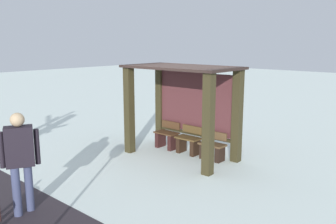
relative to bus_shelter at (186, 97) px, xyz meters
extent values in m
plane|color=white|center=(0.00, -0.19, -1.54)|extent=(60.00, 60.00, 0.00)
cube|color=#332D19|center=(-1.28, -0.81, -0.39)|extent=(0.21, 0.21, 2.30)
cube|color=#332D19|center=(1.28, -0.81, -0.39)|extent=(0.21, 0.21, 2.30)
cube|color=#332D19|center=(-1.28, 0.42, -0.39)|extent=(0.21, 0.21, 2.30)
cube|color=#332D19|center=(1.28, 0.42, -0.39)|extent=(0.21, 0.21, 2.30)
cube|color=#2C201D|center=(0.00, -0.19, 0.79)|extent=(2.91, 1.57, 0.06)
cube|color=#52282B|center=(0.00, 0.42, -0.19)|extent=(2.36, 0.08, 1.60)
cube|color=#332D19|center=(0.00, 0.40, -1.05)|extent=(2.36, 0.06, 0.08)
cube|color=#4B301B|center=(-0.77, 0.12, -1.09)|extent=(0.67, 0.40, 0.03)
cube|color=#4B301B|center=(-0.77, 0.30, -0.90)|extent=(0.64, 0.04, 0.20)
cube|color=#311816|center=(-0.54, 0.12, -1.32)|extent=(0.12, 0.34, 0.43)
cube|color=#311816|center=(-1.01, 0.12, -1.32)|extent=(0.12, 0.34, 0.43)
cube|color=#523C1E|center=(0.00, 0.12, -1.11)|extent=(0.67, 0.39, 0.04)
cube|color=#523C1E|center=(0.00, 0.29, -0.90)|extent=(0.64, 0.04, 0.20)
cube|color=black|center=(0.24, 0.12, -1.33)|extent=(0.12, 0.33, 0.41)
cube|color=black|center=(-0.24, 0.12, -1.33)|extent=(0.12, 0.33, 0.41)
cube|color=brown|center=(0.77, 0.12, -1.14)|extent=(0.67, 0.35, 0.05)
cube|color=brown|center=(0.77, 0.28, -0.93)|extent=(0.64, 0.04, 0.20)
cube|color=black|center=(1.01, 0.12, -1.35)|extent=(0.12, 0.30, 0.38)
cube|color=black|center=(0.54, 0.12, -1.35)|extent=(0.12, 0.30, 0.38)
cube|color=black|center=(-0.05, -4.45, -0.33)|extent=(0.44, 0.53, 0.69)
sphere|color=tan|center=(-0.05, -4.45, 0.13)|extent=(0.24, 0.24, 0.24)
cylinder|color=#3F4668|center=(-0.03, -4.57, -1.10)|extent=(0.19, 0.19, 0.87)
cylinder|color=#3F4668|center=(-0.07, -4.33, -1.10)|extent=(0.19, 0.19, 0.87)
cylinder|color=black|center=(-0.18, -4.70, -0.36)|extent=(0.12, 0.12, 0.62)
cylinder|color=black|center=(0.08, -4.20, -0.36)|extent=(0.12, 0.12, 0.62)
camera|label=1|loc=(5.68, -7.17, 1.41)|focal=38.31mm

